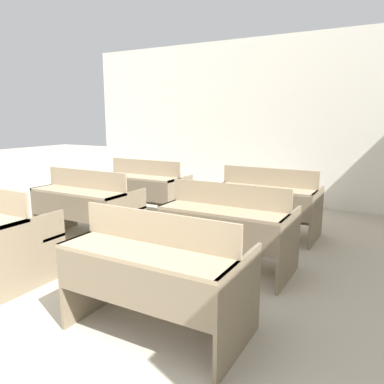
% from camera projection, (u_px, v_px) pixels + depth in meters
% --- Properties ---
extents(wall_back, '(7.24, 0.06, 2.97)m').
position_uv_depth(wall_back, '(255.00, 122.00, 6.93)').
color(wall_back, white).
rests_on(wall_back, ground_plane).
extents(bench_front_right, '(1.29, 0.75, 0.92)m').
position_uv_depth(bench_front_right, '(156.00, 272.00, 2.70)').
color(bench_front_right, '#786952').
rests_on(bench_front_right, ground_plane).
extents(bench_second_left, '(1.29, 0.75, 0.92)m').
position_uv_depth(bench_second_left, '(86.00, 204.00, 4.81)').
color(bench_second_left, '#7C6D56').
rests_on(bench_second_left, ground_plane).
extents(bench_second_right, '(1.29, 0.75, 0.92)m').
position_uv_depth(bench_second_right, '(227.00, 226.00, 3.84)').
color(bench_second_right, '#786952').
rests_on(bench_second_right, ground_plane).
extents(bench_third_left, '(1.29, 0.75, 0.92)m').
position_uv_depth(bench_third_left, '(145.00, 187.00, 5.94)').
color(bench_third_left, '#7F7059').
rests_on(bench_third_left, ground_plane).
extents(bench_third_right, '(1.29, 0.75, 0.92)m').
position_uv_depth(bench_third_right, '(268.00, 201.00, 4.99)').
color(bench_third_right, '#7A6B54').
rests_on(bench_third_right, ground_plane).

